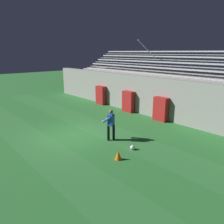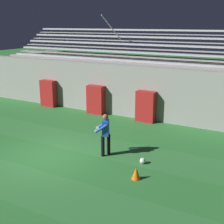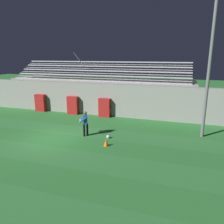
{
  "view_description": "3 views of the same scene",
  "coord_description": "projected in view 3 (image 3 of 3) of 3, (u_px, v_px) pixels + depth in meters",
  "views": [
    {
      "loc": [
        10.04,
        -5.88,
        4.52
      ],
      "look_at": [
        1.75,
        1.39,
        1.48
      ],
      "focal_mm": 35.0,
      "sensor_mm": 36.0,
      "label": 1
    },
    {
      "loc": [
        7.59,
        -8.52,
        4.97
      ],
      "look_at": [
        1.72,
        2.01,
        1.52
      ],
      "focal_mm": 50.0,
      "sensor_mm": 36.0,
      "label": 2
    },
    {
      "loc": [
        7.74,
        -11.32,
        5.2
      ],
      "look_at": [
        3.38,
        2.28,
        1.48
      ],
      "focal_mm": 35.0,
      "sensor_mm": 36.0,
      "label": 3
    }
  ],
  "objects": [
    {
      "name": "bleacher_stand",
      "position": [
        100.0,
        93.0,
        21.8
      ],
      "size": [
        18.0,
        4.05,
        5.43
      ],
      "color": "#999691",
      "rests_on": "ground"
    },
    {
      "name": "traffic_cone",
      "position": [
        106.0,
        143.0,
        12.86
      ],
      "size": [
        0.3,
        0.3,
        0.42
      ],
      "primitive_type": "cone",
      "color": "orange",
      "rests_on": "ground"
    },
    {
      "name": "soccer_ball",
      "position": [
        108.0,
        137.0,
        14.07
      ],
      "size": [
        0.22,
        0.22,
        0.22
      ],
      "primitive_type": "sphere",
      "color": "white",
      "rests_on": "ground"
    },
    {
      "name": "goalkeeper",
      "position": [
        85.0,
        122.0,
        14.33
      ],
      "size": [
        0.67,
        0.71,
        1.67
      ],
      "color": "black",
      "rests_on": "ground"
    },
    {
      "name": "floodlight_pole",
      "position": [
        212.0,
        44.0,
        12.93
      ],
      "size": [
        0.9,
        0.36,
        9.41
      ],
      "color": "slate",
      "rests_on": "ground"
    },
    {
      "name": "padding_pillar_gate_left",
      "position": [
        73.0,
        105.0,
        19.76
      ],
      "size": [
        1.0,
        0.44,
        1.61
      ],
      "primitive_type": "cube",
      "color": "#B21E1E",
      "rests_on": "ground"
    },
    {
      "name": "turf_stripe_mid",
      "position": [
        30.0,
        152.0,
        12.13
      ],
      "size": [
        28.0,
        1.97,
        0.01
      ],
      "primitive_type": "cube",
      "color": "#337A38",
      "rests_on": "ground"
    },
    {
      "name": "padding_pillar_gate_right",
      "position": [
        105.0,
        108.0,
        18.86
      ],
      "size": [
        1.0,
        0.44,
        1.61
      ],
      "primitive_type": "cube",
      "color": "#B21E1E",
      "rests_on": "ground"
    },
    {
      "name": "turf_stripe_far",
      "position": [
        66.0,
        129.0,
        15.76
      ],
      "size": [
        28.0,
        1.97,
        0.01
      ],
      "primitive_type": "cube",
      "color": "#337A38",
      "rests_on": "ground"
    },
    {
      "name": "ground_plane",
      "position": [
        51.0,
        139.0,
        14.03
      ],
      "size": [
        80.0,
        80.0,
        0.0
      ],
      "primitive_type": "plane",
      "color": "#2D7533"
    },
    {
      "name": "back_wall",
      "position": [
        91.0,
        99.0,
        19.67
      ],
      "size": [
        24.0,
        0.6,
        2.8
      ],
      "primitive_type": "cube",
      "color": "#999691",
      "rests_on": "ground"
    },
    {
      "name": "padding_pillar_far_left",
      "position": [
        41.0,
        103.0,
        20.77
      ],
      "size": [
        1.0,
        0.44,
        1.61
      ],
      "primitive_type": "cube",
      "color": "#B21E1E",
      "rests_on": "ground"
    }
  ]
}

